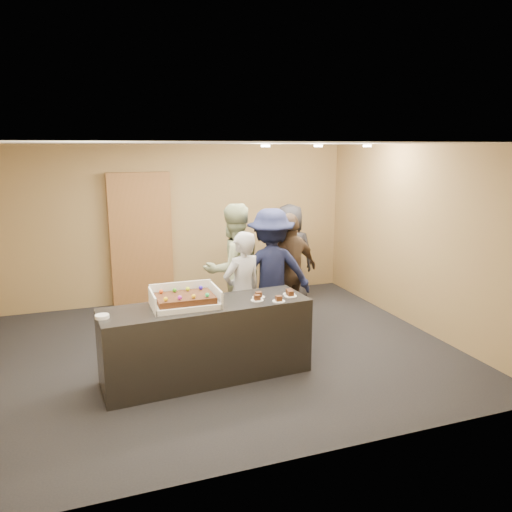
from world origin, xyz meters
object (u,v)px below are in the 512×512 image
at_px(serving_counter, 207,341).
at_px(storage_cabinet, 141,240).
at_px(person_server_grey, 242,292).
at_px(person_brown_extra, 290,271).
at_px(sheet_cake, 185,298).
at_px(plate_stack, 102,316).
at_px(person_sage_man, 233,269).
at_px(cake_box, 185,301).
at_px(person_navy_man, 271,273).
at_px(person_dark_suit, 289,255).

height_order(serving_counter, storage_cabinet, storage_cabinet).
height_order(person_server_grey, person_brown_extra, person_brown_extra).
height_order(storage_cabinet, sheet_cake, storage_cabinet).
distance_m(plate_stack, person_sage_man, 2.34).
xyz_separation_m(serving_counter, person_sage_man, (0.73, 1.30, 0.49)).
relative_size(serving_counter, cake_box, 3.23).
distance_m(person_server_grey, person_sage_man, 0.72).
bearing_deg(storage_cabinet, person_server_grey, -68.78).
bearing_deg(person_sage_man, person_navy_man, 139.06).
height_order(person_sage_man, person_dark_suit, person_sage_man).
xyz_separation_m(storage_cabinet, plate_stack, (-0.81, -3.21, -0.21)).
relative_size(sheet_cake, person_navy_man, 0.35).
height_order(serving_counter, person_server_grey, person_server_grey).
relative_size(cake_box, plate_stack, 5.05).
bearing_deg(person_navy_man, person_server_grey, 46.95).
distance_m(storage_cabinet, person_dark_suit, 2.51).
bearing_deg(person_navy_man, serving_counter, 49.67).
distance_m(cake_box, person_brown_extra, 2.18).
height_order(cake_box, person_server_grey, person_server_grey).
distance_m(storage_cabinet, sheet_cake, 3.11).
xyz_separation_m(person_server_grey, person_brown_extra, (0.94, 0.62, 0.06)).
height_order(cake_box, sheet_cake, cake_box).
relative_size(sheet_cake, person_sage_man, 0.34).
height_order(storage_cabinet, person_navy_man, storage_cabinet).
bearing_deg(serving_counter, person_dark_suit, 44.08).
xyz_separation_m(storage_cabinet, cake_box, (0.10, -3.08, -0.18)).
bearing_deg(person_sage_man, cake_box, 39.18).
relative_size(serving_counter, sheet_cake, 3.77).
distance_m(serving_counter, person_navy_man, 1.67).
relative_size(cake_box, person_sage_man, 0.39).
bearing_deg(sheet_cake, person_brown_extra, 33.80).
distance_m(cake_box, person_navy_man, 1.78).
distance_m(person_server_grey, person_navy_man, 0.74).
bearing_deg(storage_cabinet, person_brown_extra, -44.56).
xyz_separation_m(person_server_grey, person_dark_suit, (1.36, 1.61, 0.06)).
height_order(storage_cabinet, person_server_grey, storage_cabinet).
bearing_deg(person_navy_man, storage_cabinet, -44.46).
height_order(person_navy_man, person_dark_suit, person_navy_man).
bearing_deg(person_dark_suit, person_navy_man, 62.09).
height_order(plate_stack, person_navy_man, person_navy_man).
height_order(serving_counter, person_dark_suit, person_dark_suit).
relative_size(cake_box, sheet_cake, 1.17).
relative_size(plate_stack, person_sage_man, 0.08).
distance_m(plate_stack, person_server_grey, 1.92).
bearing_deg(person_server_grey, person_dark_suit, -150.37).
height_order(person_navy_man, person_brown_extra, person_navy_man).
relative_size(storage_cabinet, cake_box, 3.02).
bearing_deg(storage_cabinet, person_navy_man, -52.94).
distance_m(serving_counter, storage_cabinet, 3.20).
bearing_deg(person_sage_man, serving_counter, 47.22).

